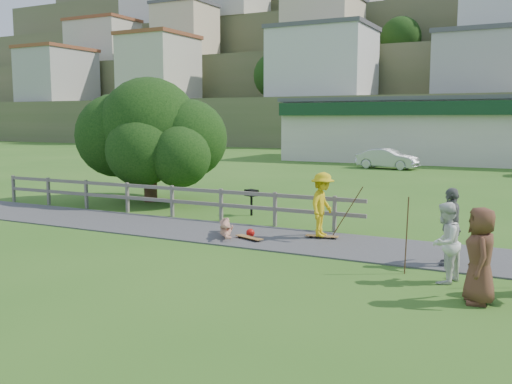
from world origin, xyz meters
The scene contains 18 objects.
ground centered at (0.00, 0.00, 0.00)m, with size 260.00×260.00×0.00m, color #2F621C.
path centered at (0.00, 1.50, 0.02)m, with size 34.00×3.00×0.04m, color #39393B.
fence centered at (-4.62, 3.30, 0.72)m, with size 15.05×0.10×1.10m.
strip_mall centered at (4.00, 34.94, 2.58)m, with size 32.50×10.75×5.10m.
hillside centered at (0.00, 91.31, 14.41)m, with size 220.00×67.00×47.50m.
skater_rider centered at (2.06, 2.06, 0.91)m, with size 1.18×0.68×1.82m, color gold.
skater_fallen centered at (-0.50, 1.05, 0.30)m, with size 1.63×0.39×0.60m, color tan.
spectator_a centered at (5.86, -0.84, 0.85)m, with size 0.83×0.65×1.70m, color silver.
spectator_b centered at (5.77, 0.62, 0.93)m, with size 1.09×0.45×1.85m, color slate.
spectator_c centered at (6.67, -1.96, 0.91)m, with size 0.89×0.58×1.82m, color brown.
car_silver centered at (-2.16, 26.11, 0.69)m, with size 1.47×4.20×1.39m, color #B6B8BE.
tree centered at (-6.99, 5.97, 2.02)m, with size 6.62×6.62×4.04m, color black, non-canonical shape.
bbq centered at (-1.61, 4.75, 0.46)m, with size 0.43×0.33×0.93m, color black, non-canonical shape.
longboard_rider centered at (2.06, 2.06, 0.05)m, with size 0.93×0.23×0.10m, color brown, non-canonical shape.
longboard_fallen centered at (0.30, 0.95, 0.05)m, with size 0.95×0.23×0.11m, color brown, non-canonical shape.
helmet centered at (0.10, 1.40, 0.13)m, with size 0.25×0.25×0.25m, color #B4120D.
pole_rider centered at (2.66, 2.46, 0.89)m, with size 0.03×0.03×1.78m, color #503220.
pole_spec_left centered at (5.00, -0.53, 0.86)m, with size 0.03×0.03×1.73m, color #503220.
Camera 1 is at (7.66, -13.00, 3.41)m, focal length 40.00 mm.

